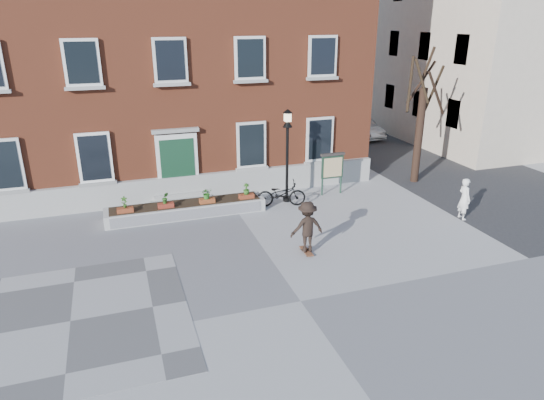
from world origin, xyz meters
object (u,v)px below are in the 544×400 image
object	(u,v)px
parked_car	(362,128)
notice_board	(332,167)
bicycle	(281,194)
lamp_post	(287,143)
bystander	(464,199)
skateboarder	(307,227)

from	to	relation	value
parked_car	notice_board	size ratio (longest dim) A/B	1.99
bicycle	notice_board	world-z (taller)	notice_board
lamp_post	notice_board	bearing A→B (deg)	4.86
bystander	lamp_post	xyz separation A→B (m)	(-5.81, 3.97, 1.72)
bicycle	skateboarder	size ratio (longest dim) A/B	1.12
parked_car	notice_board	world-z (taller)	notice_board
skateboarder	bystander	bearing A→B (deg)	6.60
bicycle	parked_car	world-z (taller)	parked_car
bicycle	lamp_post	xyz separation A→B (m)	(0.42, 0.47, 2.01)
skateboarder	notice_board	bearing A→B (deg)	56.97
lamp_post	parked_car	bearing A→B (deg)	47.51
parked_car	bystander	xyz separation A→B (m)	(-2.85, -13.42, 0.21)
parked_car	bystander	world-z (taller)	bystander
lamp_post	notice_board	xyz separation A→B (m)	(2.17, 0.18, -1.28)
notice_board	lamp_post	bearing A→B (deg)	-175.14
parked_car	lamp_post	xyz separation A→B (m)	(-8.66, -9.46, 1.93)
skateboarder	parked_car	bearing A→B (deg)	55.68
lamp_post	skateboarder	world-z (taller)	lamp_post
parked_car	lamp_post	distance (m)	12.97
bicycle	skateboarder	world-z (taller)	skateboarder
bystander	lamp_post	bearing A→B (deg)	58.87
bicycle	skateboarder	distance (m)	4.36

